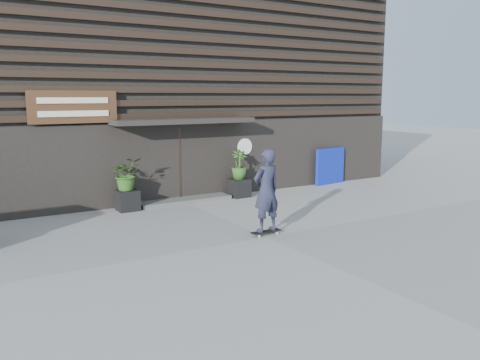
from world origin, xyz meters
TOP-DOWN VIEW (x-y plane):
  - ground at (0.00, 0.00)m, footprint 80.00×80.00m
  - entrance_step at (0.00, 4.60)m, footprint 3.00×0.80m
  - planter_pot_left at (-1.90, 4.40)m, footprint 0.60×0.60m
  - bamboo_left at (-1.90, 4.40)m, footprint 0.86×0.75m
  - planter_pot_right at (1.90, 4.40)m, footprint 0.60×0.60m
  - bamboo_right at (1.90, 4.40)m, footprint 0.54×0.54m
  - blue_tarp at (6.09, 4.70)m, footprint 1.46×0.31m
  - building at (-0.00, 9.96)m, footprint 18.00×11.00m
  - skateboarder at (0.11, 0.16)m, footprint 0.78×0.54m

SIDE VIEW (x-z plane):
  - ground at x=0.00m, z-range 0.00..0.00m
  - entrance_step at x=0.00m, z-range 0.00..0.12m
  - planter_pot_left at x=-1.90m, z-range 0.00..0.60m
  - planter_pot_right at x=1.90m, z-range 0.00..0.60m
  - blue_tarp at x=6.09m, z-range 0.00..1.36m
  - bamboo_left at x=-1.90m, z-range 0.60..1.56m
  - bamboo_right at x=1.90m, z-range 0.60..1.56m
  - skateboarder at x=0.11m, z-range 0.04..2.13m
  - building at x=0.00m, z-range -0.01..7.99m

